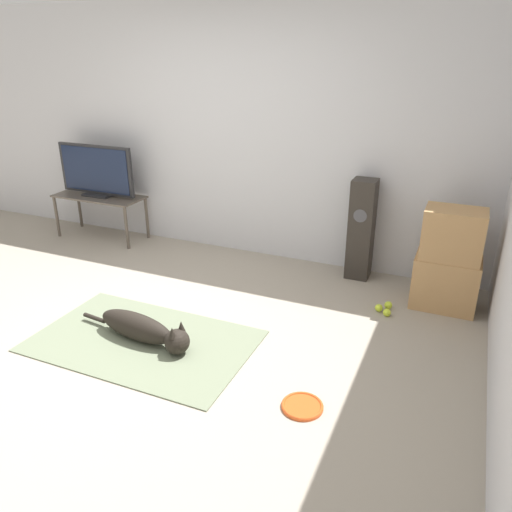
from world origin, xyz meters
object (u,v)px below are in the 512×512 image
Objects in this scene: tennis_ball_near_speaker at (387,313)px; dog at (144,329)px; frisbee at (302,406)px; cardboard_box_lower at (445,282)px; tv at (96,171)px; tv_stand at (100,201)px; cardboard_box_upper at (453,234)px; floor_speaker at (361,230)px; tennis_ball_by_boxes at (388,305)px; tennis_ball_loose_on_carpet at (379,308)px.

dog is at bearing -144.67° from tennis_ball_near_speaker.
cardboard_box_lower is (0.69, 1.77, 0.22)m from frisbee.
tennis_ball_near_speaker is at bearing -9.62° from tv.
frisbee is 0.25× the size of tv_stand.
floor_speaker is at bearing 158.44° from cardboard_box_upper.
tennis_ball_by_boxes is at bearing -151.18° from cardboard_box_upper.
tennis_ball_near_speaker is at bearing 78.59° from frisbee.
tennis_ball_by_boxes is at bearing -150.00° from cardboard_box_lower.
dog reaches higher than tennis_ball_by_boxes.
tennis_ball_by_boxes is (-0.42, -0.24, -0.19)m from cardboard_box_lower.
tv_stand is at bearing 136.28° from dog.
cardboard_box_lower is at bearing -21.04° from floor_speaker.
tennis_ball_loose_on_carpet is (-0.49, -0.33, -0.19)m from cardboard_box_lower.
floor_speaker is (-0.82, 0.32, -0.18)m from cardboard_box_upper.
floor_speaker is at bearing 158.96° from cardboard_box_lower.
tv_stand is (-3.85, 0.21, -0.23)m from cardboard_box_upper.
frisbee is 4.03× the size of tennis_ball_by_boxes.
cardboard_box_upper is 0.45× the size of tv_stand.
tennis_ball_near_speaker is 1.00× the size of tennis_ball_loose_on_carpet.
tennis_ball_by_boxes is 1.00× the size of tennis_ball_loose_on_carpet.
dog is 0.99× the size of tv_stand.
tennis_ball_loose_on_carpet is (3.36, -0.52, -0.41)m from tv_stand.
tv_stand is at bearing -90.00° from tv.
tennis_ball_loose_on_carpet is at bearing -146.16° from cardboard_box_lower.
cardboard_box_lower reaches higher than tennis_ball_near_speaker.
tv is (-3.16, 1.97, 0.78)m from frisbee.
tennis_ball_by_boxes and tennis_ball_loose_on_carpet have the same top height.
floor_speaker is 14.76× the size of tennis_ball_by_boxes.
tennis_ball_loose_on_carpet is (0.20, 1.44, 0.02)m from frisbee.
tv_stand reaches higher than tennis_ball_near_speaker.
frisbee is at bearing -111.24° from cardboard_box_lower.
tennis_ball_by_boxes is at bearing 51.75° from tennis_ball_loose_on_carpet.
tv_stand reaches higher than cardboard_box_lower.
floor_speaker reaches higher than tv_stand.
tv is at bearing 177.00° from cardboard_box_lower.
dog reaches higher than tennis_ball_loose_on_carpet.
tennis_ball_near_speaker is at bearing -35.38° from tennis_ball_loose_on_carpet.
cardboard_box_upper is at bearing 28.82° from tennis_ball_by_boxes.
tennis_ball_by_boxes is (-0.42, -0.23, -0.64)m from cardboard_box_upper.
tennis_ball_near_speaker is at bearing -84.66° from tennis_ball_by_boxes.
floor_speaker is at bearing 125.44° from tennis_ball_by_boxes.
tennis_ball_near_speaker is at bearing -59.53° from floor_speaker.
cardboard_box_upper is 0.84m from tennis_ball_near_speaker.
cardboard_box_upper reaches higher than tennis_ball_near_speaker.
cardboard_box_upper is at bearing -3.11° from tv_stand.
cardboard_box_upper is at bearing -21.56° from floor_speaker.
tennis_ball_near_speaker is (1.63, 1.15, -0.08)m from dog.
dog is at bearing 170.19° from frisbee.
cardboard_box_upper is 0.80m from tennis_ball_by_boxes.
tennis_ball_loose_on_carpet is at bearing 37.97° from dog.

